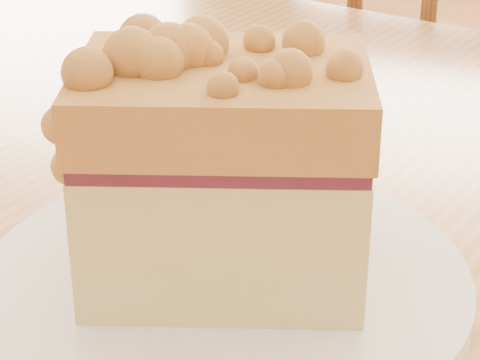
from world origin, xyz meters
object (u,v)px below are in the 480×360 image
(cafe_table_main, at_px, (79,278))
(cafe_chair_main, at_px, (369,179))
(plate, at_px, (225,289))
(cake_slice, at_px, (220,163))

(cafe_table_main, xyz_separation_m, cafe_chair_main, (0.13, 0.65, -0.22))
(cafe_table_main, xyz_separation_m, plate, (0.15, -0.15, 0.11))
(cafe_table_main, height_order, cafe_chair_main, cafe_chair_main)
(plate, bearing_deg, cafe_table_main, 134.67)
(cafe_table_main, height_order, plate, plate)
(cafe_chair_main, height_order, cake_slice, cake_slice)
(cafe_table_main, bearing_deg, plate, -25.37)
(cafe_chair_main, relative_size, plate, 3.68)
(plate, bearing_deg, cake_slice, -172.49)
(cafe_table_main, relative_size, plate, 6.01)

